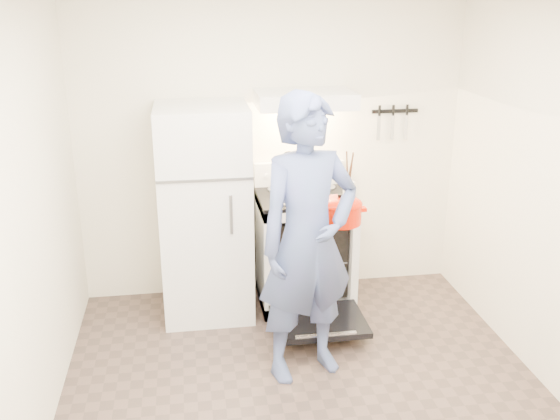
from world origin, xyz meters
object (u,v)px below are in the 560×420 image
at_px(person, 308,241).
at_px(dutch_oven, 340,213).
at_px(tea_kettle, 289,170).
at_px(refrigerator, 205,213).
at_px(stove_body, 304,251).

height_order(person, dutch_oven, person).
distance_m(tea_kettle, dutch_oven, 0.97).
relative_size(refrigerator, dutch_oven, 4.52).
xyz_separation_m(refrigerator, tea_kettle, (0.71, 0.24, 0.25)).
distance_m(tea_kettle, person, 1.25).
height_order(refrigerator, tea_kettle, refrigerator).
xyz_separation_m(tea_kettle, dutch_oven, (0.20, -0.94, -0.06)).
distance_m(refrigerator, dutch_oven, 1.16).
distance_m(stove_body, person, 1.15).
height_order(stove_body, person, person).
xyz_separation_m(stove_body, tea_kettle, (-0.10, 0.22, 0.64)).
height_order(refrigerator, stove_body, refrigerator).
distance_m(person, dutch_oven, 0.41).
distance_m(refrigerator, tea_kettle, 0.79).
xyz_separation_m(person, dutch_oven, (0.28, 0.29, 0.08)).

